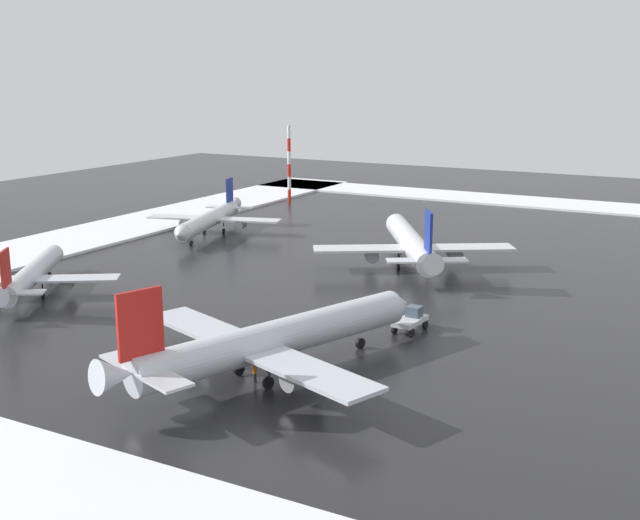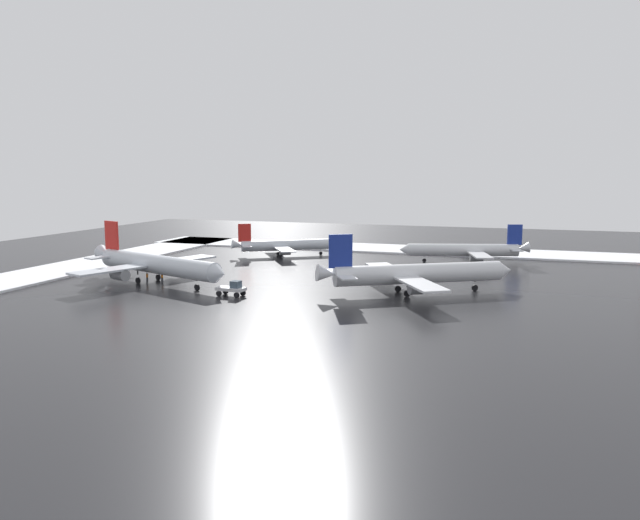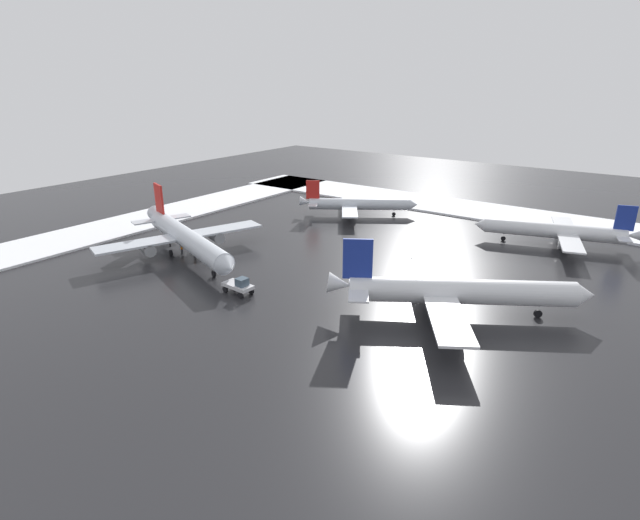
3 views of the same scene
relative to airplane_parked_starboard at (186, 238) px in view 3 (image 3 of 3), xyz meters
name	(u,v)px [view 3 (image 3 of 3)]	position (x,y,z in m)	size (l,w,h in m)	color
ground_plane	(441,297)	(-41.62, -9.37, -3.42)	(240.00, 240.00, 0.00)	#232326
snow_bank_far	(533,218)	(-41.62, -59.37, -3.20)	(152.00, 16.00, 0.43)	white
snow_bank_right	(142,220)	(25.38, -9.37, -3.20)	(14.00, 116.00, 0.43)	white
airplane_parked_starboard	(186,238)	(0.00, 0.00, 0.00)	(33.67, 28.44, 10.34)	silver
airplane_far_rear	(455,291)	(-44.97, -5.01, -0.14)	(29.90, 25.62, 9.93)	silver
airplane_foreground_jet	(356,204)	(-8.90, -40.01, -0.86)	(22.96, 19.72, 7.74)	silver
airplane_distant_tail	(557,231)	(-49.43, -42.85, -0.68)	(27.35, 23.00, 8.27)	silver
pushback_tug	(239,285)	(-18.03, 6.04, -2.13)	(4.75, 2.61, 2.50)	silver
ground_crew_near_tug	(182,249)	(2.02, -0.49, -2.45)	(0.36, 0.36, 1.71)	black
ground_crew_beside_wing	(194,251)	(-0.85, -0.81, -2.45)	(0.36, 0.36, 1.71)	black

